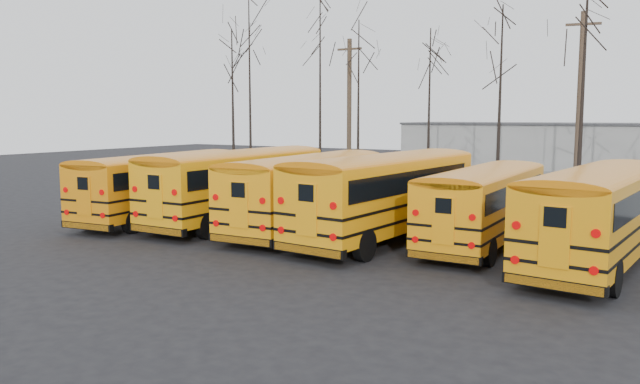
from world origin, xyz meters
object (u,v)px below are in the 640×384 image
Objects in this scene: utility_pole_right at (579,104)px; bus_f at (601,207)px; bus_c at (310,185)px; bus_e at (486,199)px; bus_b at (241,179)px; utility_pole_left at (349,112)px; bus_a at (165,180)px; bus_d at (389,188)px.

bus_f is at bearing -88.66° from utility_pole_right.
utility_pole_right reaches higher than bus_c.
bus_f is (3.95, -1.26, 0.15)m from bus_e.
bus_b is 1.23× the size of utility_pole_left.
bus_e is at bearing 1.78° from bus_a.
utility_pole_left reaches higher than bus_b.
bus_a is 3.68m from bus_b.
bus_d reaches higher than bus_b.
bus_d is at bearing -166.97° from bus_e.
utility_pole_right reaches higher than bus_a.
bus_e is at bearing 3.97° from bus_b.
bus_e is (10.56, 0.78, -0.22)m from bus_b.
bus_d is 16.86m from utility_pole_right.
bus_b is at bearing 177.04° from bus_c.
bus_a is 0.94× the size of bus_b.
bus_d is 7.43m from bus_f.
bus_f is at bearing -2.15° from bus_b.
bus_c is (7.08, 1.03, 0.07)m from bus_a.
utility_pole_right reaches higher than bus_d.
utility_pole_left reaches higher than bus_c.
bus_d is (3.53, -0.02, 0.09)m from bus_c.
bus_b is at bearing 11.01° from bus_a.
utility_pole_right is at bearing 106.45° from bus_f.
bus_c is 3.53m from bus_d.
bus_c is at bearing -173.66° from bus_e.
bus_f reaches higher than bus_a.
bus_d reaches higher than bus_a.
utility_pole_left is (-5.71, 13.98, 3.04)m from bus_c.
bus_c is at bearing -68.18° from utility_pole_left.
bus_c is (3.56, -0.02, -0.06)m from bus_b.
bus_c is 7.05m from bus_e.
bus_d is (7.09, -0.04, 0.03)m from bus_b.
bus_a is at bearing -172.76° from bus_f.
bus_e is at bearing 3.80° from bus_c.
utility_pole_left reaches higher than bus_e.
bus_b is 1.13× the size of utility_pole_right.
utility_pole_right is at bearing 87.03° from bus_e.
bus_a is 22.82m from utility_pole_right.
bus_a is 18.03m from bus_f.
bus_c is 0.95× the size of bus_d.
bus_a is 7.15m from bus_c.
bus_a is at bearing -140.82° from utility_pole_right.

